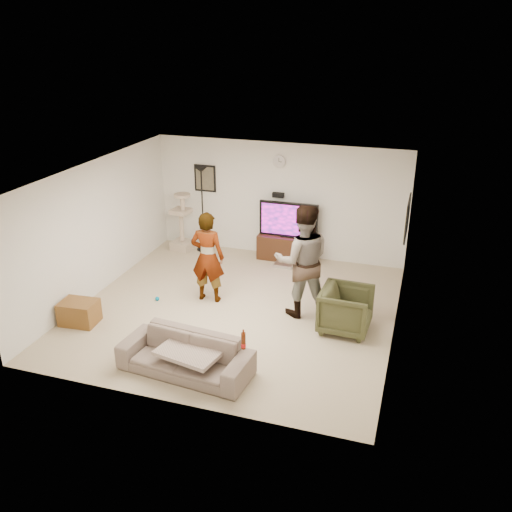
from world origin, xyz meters
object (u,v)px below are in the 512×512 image
(person_right, at_px, (302,261))
(side_table, at_px, (79,312))
(tv_stand, at_px, (288,248))
(tv, at_px, (289,220))
(cat_tree, at_px, (181,221))
(person_left, at_px, (208,257))
(beer_bottle, at_px, (243,341))
(armchair, at_px, (346,310))
(sofa, at_px, (185,355))
(floor_lamp, at_px, (203,210))

(person_right, height_order, side_table, person_right)
(tv_stand, xyz_separation_m, tv, (0.00, 0.00, 0.65))
(cat_tree, distance_m, person_left, 2.61)
(beer_bottle, bearing_deg, tv, 96.85)
(tv, bearing_deg, armchair, -57.39)
(person_left, height_order, beer_bottle, person_left)
(armchair, relative_size, side_table, 1.37)
(tv_stand, height_order, side_table, tv_stand)
(armchair, bearing_deg, tv, 34.94)
(person_left, bearing_deg, cat_tree, -56.93)
(tv, xyz_separation_m, person_right, (0.84, -2.28, 0.09))
(cat_tree, bearing_deg, tv, 4.04)
(person_right, relative_size, sofa, 1.03)
(person_left, xyz_separation_m, armchair, (2.59, -0.34, -0.48))
(cat_tree, bearing_deg, beer_bottle, -55.73)
(cat_tree, height_order, side_table, cat_tree)
(tv_stand, distance_m, armchair, 3.12)
(beer_bottle, bearing_deg, sofa, 180.00)
(person_left, xyz_separation_m, sofa, (0.56, -2.25, -0.57))
(sofa, bearing_deg, beer_bottle, 5.66)
(tv_stand, xyz_separation_m, floor_lamp, (-1.96, -0.04, 0.69))
(beer_bottle, distance_m, armchair, 2.25)
(cat_tree, relative_size, beer_bottle, 5.37)
(floor_lamp, bearing_deg, sofa, -70.35)
(cat_tree, xyz_separation_m, sofa, (2.08, -4.37, -0.39))
(tv_stand, height_order, cat_tree, cat_tree)
(tv_stand, relative_size, cat_tree, 0.97)
(sofa, bearing_deg, tv_stand, 91.21)
(tv_stand, bearing_deg, floor_lamp, -178.83)
(sofa, height_order, side_table, sofa)
(tv, distance_m, sofa, 4.60)
(floor_lamp, height_order, side_table, floor_lamp)
(armchair, bearing_deg, person_left, 84.94)
(floor_lamp, distance_m, beer_bottle, 5.16)
(tv_stand, relative_size, person_right, 0.65)
(floor_lamp, bearing_deg, tv, 1.17)
(tv_stand, distance_m, side_table, 4.64)
(cat_tree, xyz_separation_m, person_left, (1.52, -2.12, 0.18))
(tv, bearing_deg, floor_lamp, -178.83)
(person_right, distance_m, armchair, 1.10)
(floor_lamp, xyz_separation_m, armchair, (3.64, -2.58, -0.58))
(sofa, bearing_deg, tv, 91.21)
(armchair, bearing_deg, beer_bottle, 151.76)
(armchair, bearing_deg, person_right, 70.00)
(person_right, bearing_deg, armchair, 138.63)
(tv, distance_m, floor_lamp, 1.96)
(tv_stand, relative_size, sofa, 0.66)
(sofa, distance_m, armchair, 2.80)
(floor_lamp, height_order, sofa, floor_lamp)
(tv, xyz_separation_m, cat_tree, (-2.43, -0.17, -0.24))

